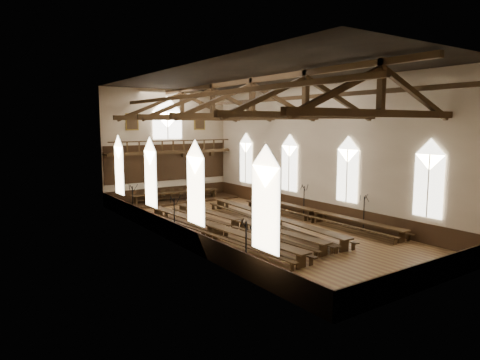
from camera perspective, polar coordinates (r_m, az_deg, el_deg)
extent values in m
plane|color=brown|center=(29.02, 1.58, -6.32)|extent=(26.00, 26.00, 0.00)
plane|color=#C4B194|center=(39.47, -9.65, 4.58)|extent=(12.00, 0.00, 12.00)
plane|color=#C4B194|center=(19.39, 24.97, 1.12)|extent=(12.00, 0.00, 12.00)
plane|color=#C4B194|center=(25.18, -9.48, 3.01)|extent=(0.00, 26.00, 26.00)
plane|color=#C4B194|center=(32.16, 10.29, 3.94)|extent=(0.00, 26.00, 26.00)
plane|color=black|center=(28.35, 1.66, 13.72)|extent=(26.00, 26.00, 0.00)
cube|color=black|center=(39.89, -9.48, -1.75)|extent=(11.90, 0.08, 1.20)
cube|color=black|center=(20.32, 24.18, -11.29)|extent=(11.90, 0.08, 1.20)
cube|color=black|center=(25.90, -9.19, -6.73)|extent=(0.08, 25.90, 1.20)
cube|color=black|center=(32.68, 10.07, -3.79)|extent=(0.08, 25.90, 1.20)
cube|color=white|center=(17.80, 3.42, -3.91)|extent=(0.05, 1.80, 3.60)
cube|color=white|center=(17.53, 3.46, 1.86)|extent=(0.05, 1.80, 1.80)
cylinder|color=#C4B194|center=(17.82, 3.52, -3.90)|extent=(0.08, 0.08, 3.60)
cube|color=white|center=(22.75, -5.94, -1.45)|extent=(0.05, 1.80, 3.60)
cube|color=white|center=(22.54, -6.00, 3.08)|extent=(0.05, 1.80, 1.80)
cylinder|color=#C4B194|center=(22.77, -5.85, -1.44)|extent=(0.08, 0.08, 3.60)
cube|color=white|center=(28.11, -11.83, 0.13)|extent=(0.05, 1.80, 3.60)
cube|color=white|center=(27.94, -11.93, 3.79)|extent=(0.05, 1.80, 1.80)
cylinder|color=#C4B194|center=(28.12, -11.76, 0.14)|extent=(0.08, 0.08, 3.60)
cube|color=white|center=(33.69, -15.80, 1.20)|extent=(0.05, 1.80, 3.60)
cube|color=white|center=(33.55, -15.91, 4.25)|extent=(0.05, 1.80, 1.80)
cylinder|color=#C4B194|center=(33.70, -15.74, 1.20)|extent=(0.08, 0.08, 3.60)
cube|color=white|center=(26.65, 23.83, -0.74)|extent=(0.05, 1.80, 3.60)
cube|color=white|center=(26.47, 24.04, 3.12)|extent=(0.05, 1.80, 1.80)
cylinder|color=#C4B194|center=(26.61, 23.79, -0.75)|extent=(0.08, 0.08, 3.60)
cube|color=white|center=(30.18, 14.11, 0.56)|extent=(0.05, 1.80, 3.60)
cube|color=white|center=(30.02, 14.22, 3.97)|extent=(0.05, 1.80, 1.80)
cylinder|color=#C4B194|center=(30.15, 14.06, 0.55)|extent=(0.08, 0.08, 3.60)
cube|color=white|center=(34.40, 6.59, 1.55)|extent=(0.05, 1.80, 3.60)
cube|color=white|center=(34.27, 6.63, 4.55)|extent=(0.05, 1.80, 1.80)
cylinder|color=#C4B194|center=(34.38, 6.54, 1.55)|extent=(0.08, 0.08, 3.60)
cube|color=white|center=(39.09, 0.79, 2.30)|extent=(0.05, 1.80, 3.60)
cube|color=white|center=(38.97, 0.79, 4.94)|extent=(0.05, 1.80, 1.80)
cylinder|color=#C4B194|center=(39.07, 0.74, 2.30)|extent=(0.08, 0.08, 3.60)
cube|color=white|center=(39.33, -9.64, 7.19)|extent=(2.80, 0.05, 2.40)
cube|color=white|center=(39.35, -9.68, 8.94)|extent=(2.80, 0.05, 2.80)
cylinder|color=#C4B194|center=(39.30, -9.62, 7.19)|extent=(0.10, 0.10, 2.40)
cube|color=#332310|center=(38.92, -9.22, 3.66)|extent=(11.80, 1.20, 0.20)
cube|color=black|center=(39.52, -9.56, 2.33)|extent=(11.80, 0.10, 3.30)
cube|color=#332310|center=(38.38, -8.90, 5.19)|extent=(11.60, 0.12, 0.10)
cube|color=#332310|center=(38.42, -8.88, 3.85)|extent=(11.60, 0.12, 0.10)
cube|color=#332310|center=(37.61, -15.68, 2.97)|extent=(0.35, 0.40, 0.50)
cube|color=#332310|center=(38.68, -11.48, 3.22)|extent=(0.35, 0.40, 0.50)
cube|color=#332310|center=(39.95, -7.52, 3.43)|extent=(0.35, 0.40, 0.50)
cube|color=#332310|center=(41.40, -3.81, 3.62)|extent=(0.35, 0.40, 0.50)
cube|color=brown|center=(38.06, -14.20, 7.52)|extent=(1.15, 0.06, 1.45)
cube|color=black|center=(38.03, -14.18, 7.52)|extent=(0.95, 0.04, 1.25)
cube|color=brown|center=(40.85, -5.42, 7.69)|extent=(1.15, 0.06, 1.45)
cube|color=black|center=(40.82, -5.40, 7.69)|extent=(0.95, 0.04, 1.25)
cube|color=#332310|center=(20.98, 18.20, 8.44)|extent=(11.70, 0.35, 0.35)
cube|color=#332310|center=(21.05, 18.34, 11.98)|extent=(0.30, 0.30, 2.40)
cube|color=#332310|center=(18.82, 12.88, 11.53)|extent=(5.44, 0.26, 2.40)
cube|color=#332310|center=(23.37, 22.64, 10.31)|extent=(5.44, 0.26, 2.40)
cube|color=#332310|center=(24.34, 8.69, 8.53)|extent=(11.70, 0.35, 0.35)
cube|color=#332310|center=(24.40, 8.76, 11.59)|extent=(0.30, 0.30, 2.40)
cube|color=#332310|center=(22.50, 3.29, 11.00)|extent=(5.44, 0.26, 2.40)
cube|color=#332310|center=(26.43, 13.36, 10.28)|extent=(5.44, 0.26, 2.40)
cube|color=#332310|center=(28.19, 1.64, 8.46)|extent=(11.70, 0.35, 0.35)
cube|color=#332310|center=(28.24, 1.65, 11.09)|extent=(0.30, 0.30, 2.40)
cube|color=#332310|center=(26.62, -3.44, 10.44)|extent=(5.44, 0.26, 2.40)
cube|color=#332310|center=(30.01, 6.15, 10.07)|extent=(5.44, 0.26, 2.40)
cube|color=#332310|center=(32.36, -3.66, 8.31)|extent=(11.70, 0.35, 0.35)
cube|color=#332310|center=(32.40, -3.68, 10.61)|extent=(0.30, 0.30, 2.40)
cube|color=#332310|center=(31.00, -8.31, 9.95)|extent=(5.44, 0.26, 2.40)
cube|color=#332310|center=(33.95, 0.56, 9.80)|extent=(5.44, 0.26, 2.40)
cube|color=#332310|center=(36.73, -7.72, 8.16)|extent=(11.70, 0.35, 0.35)
cube|color=#332310|center=(36.77, -7.76, 10.18)|extent=(0.30, 0.30, 2.40)
cube|color=#332310|center=(35.54, -11.95, 9.54)|extent=(5.44, 0.26, 2.40)
cube|color=#332310|center=(38.15, -3.84, 9.53)|extent=(5.44, 0.26, 2.40)
cube|color=#332310|center=(26.40, -4.36, 11.33)|extent=(0.25, 25.70, 0.25)
cube|color=#332310|center=(30.35, 6.86, 10.79)|extent=(0.25, 25.70, 0.25)
cube|color=#332310|center=(28.32, 1.65, 13.11)|extent=(0.30, 25.70, 0.30)
cube|color=#332310|center=(23.23, 1.34, -7.87)|extent=(1.34, 7.61, 0.09)
cube|color=#332310|center=(20.80, 6.96, -10.93)|extent=(0.65, 0.14, 0.72)
cube|color=#332310|center=(26.07, -3.10, -7.09)|extent=(0.65, 0.14, 0.72)
cube|color=#332310|center=(23.36, 1.34, -9.05)|extent=(0.61, 6.69, 0.09)
cube|color=#332310|center=(22.90, 0.05, -8.91)|extent=(0.89, 7.57, 0.06)
cube|color=#332310|center=(20.36, 5.72, -11.78)|extent=(0.25, 0.09, 0.42)
cube|color=#332310|center=(25.78, -4.37, -7.62)|extent=(0.25, 0.09, 0.42)
cube|color=#332310|center=(23.73, 2.59, -8.32)|extent=(0.89, 7.57, 0.06)
cube|color=#332310|center=(21.28, 8.33, -10.96)|extent=(0.25, 0.09, 0.42)
cube|color=#332310|center=(26.54, -1.97, -7.16)|extent=(0.25, 0.09, 0.42)
cube|color=#332310|center=(29.37, -7.20, -4.67)|extent=(1.34, 7.61, 0.09)
cube|color=#332310|center=(26.56, -3.76, -6.83)|extent=(0.65, 0.14, 0.72)
cube|color=#332310|center=(32.45, -9.97, -4.30)|extent=(0.65, 0.14, 0.72)
cube|color=#332310|center=(29.47, -7.18, -5.62)|extent=(0.61, 6.69, 0.09)
cube|color=#332310|center=(29.09, -8.31, -5.44)|extent=(0.89, 7.57, 0.06)
cube|color=#332310|center=(26.18, -4.90, -7.39)|extent=(0.25, 0.09, 0.42)
cube|color=#332310|center=(32.22, -11.05, -4.68)|extent=(0.25, 0.09, 0.42)
cube|color=#332310|center=(29.78, -6.09, -5.10)|extent=(0.89, 7.57, 0.06)
cube|color=#332310|center=(26.93, -2.53, -6.95)|extent=(0.25, 0.09, 0.42)
cube|color=#332310|center=(32.85, -8.98, -4.40)|extent=(0.25, 0.09, 0.42)
cube|color=#332310|center=(24.95, 4.76, -6.91)|extent=(1.29, 7.21, 0.08)
cube|color=#332310|center=(22.74, 9.99, -9.43)|extent=(0.61, 0.13, 0.69)
cube|color=#332310|center=(27.54, 0.46, -6.33)|extent=(0.61, 0.13, 0.69)
cube|color=#332310|center=(25.07, 4.75, -7.95)|extent=(0.59, 6.34, 0.08)
cube|color=#332310|center=(24.60, 3.67, -7.82)|extent=(0.86, 7.18, 0.06)
cube|color=#332310|center=(22.29, 8.99, -10.14)|extent=(0.23, 0.09, 0.40)
cube|color=#332310|center=(27.22, -0.64, -6.81)|extent=(0.23, 0.09, 0.40)
cube|color=#332310|center=(25.46, 5.79, -7.32)|extent=(0.86, 7.18, 0.06)
cube|color=#332310|center=(23.22, 11.11, -9.47)|extent=(0.23, 0.09, 0.40)
cube|color=#332310|center=(28.01, 1.40, -6.40)|extent=(0.23, 0.09, 0.40)
cube|color=#332310|center=(30.87, -4.01, -4.11)|extent=(1.29, 7.21, 0.08)
cube|color=#332310|center=(28.29, -0.64, -5.96)|extent=(0.61, 0.13, 0.69)
cube|color=#332310|center=(33.72, -6.81, -3.82)|extent=(0.61, 0.13, 0.69)
cube|color=#332310|center=(30.97, -4.00, -4.96)|extent=(0.59, 6.34, 0.08)
cube|color=#332310|center=(30.58, -4.98, -4.80)|extent=(0.86, 7.18, 0.06)
cube|color=#332310|center=(27.90, -1.61, -6.46)|extent=(0.23, 0.09, 0.40)
cube|color=#332310|center=(33.46, -7.77, -4.18)|extent=(0.23, 0.09, 0.40)
cube|color=#332310|center=(31.30, -3.05, -4.50)|extent=(0.86, 7.18, 0.06)
cube|color=#332310|center=(28.67, 0.41, -6.07)|extent=(0.23, 0.09, 0.40)
cube|color=#332310|center=(34.13, -5.94, -3.92)|extent=(0.23, 0.09, 0.40)
cube|color=#332310|center=(26.62, 9.02, -6.02)|extent=(1.16, 7.37, 0.08)
cube|color=#332310|center=(24.52, 14.39, -8.29)|extent=(0.63, 0.12, 0.70)
cube|color=#332310|center=(29.12, 4.50, -5.58)|extent=(0.63, 0.12, 0.70)
cube|color=#332310|center=(26.74, 9.00, -7.03)|extent=(0.46, 6.50, 0.08)
cube|color=#332310|center=(26.29, 7.92, -6.85)|extent=(0.72, 7.35, 0.06)
cube|color=#332310|center=(24.08, 13.38, -8.91)|extent=(0.24, 0.09, 0.41)
cube|color=#332310|center=(28.83, 3.37, -6.00)|extent=(0.24, 0.09, 0.41)
cube|color=#332310|center=(27.11, 10.07, -6.46)|extent=(0.72, 7.35, 0.06)
cube|color=#332310|center=(24.98, 15.53, -8.38)|extent=(0.24, 0.09, 0.41)
cube|color=#332310|center=(29.57, 5.46, -5.68)|extent=(0.24, 0.09, 0.41)
cube|color=#332310|center=(32.25, -0.10, -3.56)|extent=(1.16, 7.37, 0.08)
cube|color=#332310|center=(29.72, 3.53, -5.30)|extent=(0.63, 0.12, 0.70)
cube|color=#332310|center=(35.05, -3.17, -3.34)|extent=(0.63, 0.12, 0.70)
cube|color=#332310|center=(32.34, -0.10, -4.40)|extent=(0.46, 6.50, 0.08)
cube|color=#332310|center=(31.98, -1.10, -4.21)|extent=(0.72, 7.35, 0.06)
cube|color=#332310|center=(29.36, 2.55, -5.75)|extent=(0.24, 0.09, 0.41)
cube|color=#332310|center=(34.82, -4.16, -3.66)|extent=(0.24, 0.09, 0.41)
cube|color=#332310|center=(32.64, 0.88, -3.97)|extent=(0.72, 7.35, 0.06)
cube|color=#332310|center=(30.08, 4.62, -5.44)|extent=(0.24, 0.09, 0.41)
cube|color=#332310|center=(35.42, -2.28, -3.46)|extent=(0.24, 0.09, 0.41)
cube|color=#332310|center=(28.73, 15.25, -5.21)|extent=(0.81, 7.29, 0.08)
cube|color=#332310|center=(26.89, 20.60, -7.14)|extent=(0.62, 0.09, 0.70)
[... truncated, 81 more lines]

